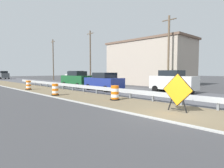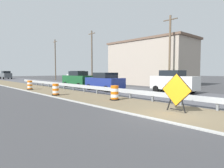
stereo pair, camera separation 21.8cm
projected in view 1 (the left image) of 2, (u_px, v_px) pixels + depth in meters
ground_plane at (172, 115)px, 9.22m from camera, size 160.00×160.00×0.00m
median_dirt_strip at (180, 112)px, 9.80m from camera, size 4.10×120.00×0.01m
far_lane_asphalt at (221, 100)px, 13.90m from camera, size 7.93×120.00×0.00m
curb_near_edge at (156, 119)px, 8.33m from camera, size 0.20×120.00×0.11m
guardrail_median at (198, 99)px, 10.90m from camera, size 0.18×57.80×0.71m
warning_sign_diamond at (177, 91)px, 9.86m from camera, size 0.11×1.72×2.00m
traffic_barrel_nearest at (115, 93)px, 13.86m from camera, size 0.70×0.70×1.05m
traffic_barrel_close at (55, 90)px, 16.50m from camera, size 0.66×0.66×1.00m
traffic_barrel_mid at (29, 86)px, 21.56m from camera, size 0.65×0.65×1.02m
car_lead_near_lane at (76, 79)px, 24.94m from camera, size 2.10×4.75×2.08m
car_trailing_near_lane at (173, 81)px, 18.73m from camera, size 2.04×4.53×2.17m
car_lead_far_lane at (104, 81)px, 20.75m from camera, size 2.30×4.74×1.93m
car_mid_far_lane at (77, 78)px, 30.75m from camera, size 2.02×4.54×2.13m
car_trailing_far_lane at (3, 75)px, 50.92m from camera, size 2.24×4.26×2.11m
roadside_shop_near at (149, 63)px, 29.79m from camera, size 6.38×13.28×6.77m
utility_pole_near at (169, 51)px, 22.76m from camera, size 0.24×1.80×8.59m
utility_pole_mid at (90, 56)px, 33.68m from camera, size 0.24×1.80×9.12m
utility_pole_far at (53, 59)px, 44.42m from camera, size 0.24×1.80×9.36m
bush_roadside at (166, 83)px, 21.50m from camera, size 2.97×2.97×1.59m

